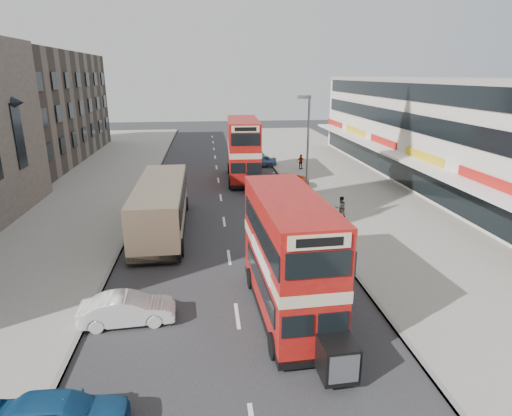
{
  "coord_description": "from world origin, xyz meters",
  "views": [
    {
      "loc": [
        -1.04,
        -13.66,
        9.58
      ],
      "look_at": [
        1.25,
        5.93,
        3.43
      ],
      "focal_mm": 30.14,
      "sensor_mm": 36.0,
      "label": 1
    }
  ],
  "objects_px": {
    "car_left_near": "(59,415)",
    "cyclist": "(275,188)",
    "street_lamp": "(307,141)",
    "car_right_b": "(282,181)",
    "pedestrian_near": "(341,208)",
    "bus_main": "(289,257)",
    "car_right_c": "(259,161)",
    "car_right_a": "(280,196)",
    "car_left_front": "(127,309)",
    "bus_second": "(243,150)",
    "coach": "(161,205)",
    "pedestrian_far": "(301,162)"
  },
  "relations": [
    {
      "from": "car_left_near",
      "to": "bus_main",
      "type": "bearing_deg",
      "value": -52.22
    },
    {
      "from": "bus_main",
      "to": "car_left_front",
      "type": "distance_m",
      "value": 6.79
    },
    {
      "from": "coach",
      "to": "pedestrian_near",
      "type": "distance_m",
      "value": 11.91
    },
    {
      "from": "street_lamp",
      "to": "car_right_b",
      "type": "xyz_separation_m",
      "value": [
        -1.06,
        4.33,
        -4.15
      ]
    },
    {
      "from": "cyclist",
      "to": "car_right_c",
      "type": "bearing_deg",
      "value": 96.38
    },
    {
      "from": "car_left_front",
      "to": "car_right_b",
      "type": "xyz_separation_m",
      "value": [
        9.85,
        20.33,
        0.02
      ]
    },
    {
      "from": "bus_main",
      "to": "car_right_a",
      "type": "height_order",
      "value": "bus_main"
    },
    {
      "from": "street_lamp",
      "to": "bus_main",
      "type": "bearing_deg",
      "value": -105.38
    },
    {
      "from": "car_right_c",
      "to": "cyclist",
      "type": "bearing_deg",
      "value": -3.96
    },
    {
      "from": "coach",
      "to": "car_right_b",
      "type": "height_order",
      "value": "coach"
    },
    {
      "from": "car_right_b",
      "to": "bus_main",
      "type": "bearing_deg",
      "value": -3.76
    },
    {
      "from": "street_lamp",
      "to": "coach",
      "type": "xyz_separation_m",
      "value": [
        -10.5,
        -5.33,
        -3.05
      ]
    },
    {
      "from": "car_left_near",
      "to": "pedestrian_far",
      "type": "distance_m",
      "value": 35.87
    },
    {
      "from": "coach",
      "to": "pedestrian_far",
      "type": "bearing_deg",
      "value": 52.66
    },
    {
      "from": "bus_main",
      "to": "pedestrian_near",
      "type": "height_order",
      "value": "bus_main"
    },
    {
      "from": "bus_main",
      "to": "coach",
      "type": "height_order",
      "value": "bus_main"
    },
    {
      "from": "street_lamp",
      "to": "coach",
      "type": "height_order",
      "value": "street_lamp"
    },
    {
      "from": "street_lamp",
      "to": "car_right_c",
      "type": "bearing_deg",
      "value": 98.08
    },
    {
      "from": "bus_second",
      "to": "car_left_front",
      "type": "relative_size",
      "value": 2.69
    },
    {
      "from": "bus_main",
      "to": "car_right_c",
      "type": "distance_m",
      "value": 29.92
    },
    {
      "from": "coach",
      "to": "pedestrian_near",
      "type": "bearing_deg",
      "value": 2.51
    },
    {
      "from": "street_lamp",
      "to": "bus_second",
      "type": "relative_size",
      "value": 0.81
    },
    {
      "from": "pedestrian_near",
      "to": "cyclist",
      "type": "relative_size",
      "value": 0.8
    },
    {
      "from": "car_right_b",
      "to": "bus_second",
      "type": "bearing_deg",
      "value": -134.04
    },
    {
      "from": "bus_main",
      "to": "bus_second",
      "type": "xyz_separation_m",
      "value": [
        0.29,
        23.96,
        0.31
      ]
    },
    {
      "from": "bus_main",
      "to": "street_lamp",
      "type": "bearing_deg",
      "value": -108.13
    },
    {
      "from": "car_left_near",
      "to": "cyclist",
      "type": "distance_m",
      "value": 25.48
    },
    {
      "from": "car_left_near",
      "to": "car_right_b",
      "type": "xyz_separation_m",
      "value": [
        10.78,
        25.89,
        -0.01
      ]
    },
    {
      "from": "street_lamp",
      "to": "car_right_c",
      "type": "xyz_separation_m",
      "value": [
        -1.95,
        13.73,
        -4.14
      ]
    },
    {
      "from": "car_right_a",
      "to": "cyclist",
      "type": "bearing_deg",
      "value": -177.85
    },
    {
      "from": "car_left_front",
      "to": "car_right_a",
      "type": "height_order",
      "value": "car_left_front"
    },
    {
      "from": "car_right_a",
      "to": "street_lamp",
      "type": "bearing_deg",
      "value": 89.4
    },
    {
      "from": "car_left_front",
      "to": "car_right_a",
      "type": "relative_size",
      "value": 0.92
    },
    {
      "from": "car_right_a",
      "to": "pedestrian_near",
      "type": "height_order",
      "value": "pedestrian_near"
    },
    {
      "from": "car_left_front",
      "to": "pedestrian_near",
      "type": "bearing_deg",
      "value": -51.02
    },
    {
      "from": "car_right_a",
      "to": "bus_second",
      "type": "bearing_deg",
      "value": -165.64
    },
    {
      "from": "car_left_near",
      "to": "pedestrian_far",
      "type": "height_order",
      "value": "pedestrian_far"
    },
    {
      "from": "bus_second",
      "to": "cyclist",
      "type": "relative_size",
      "value": 5.0
    },
    {
      "from": "car_left_near",
      "to": "coach",
      "type": "bearing_deg",
      "value": -3.58
    },
    {
      "from": "car_left_near",
      "to": "car_left_front",
      "type": "bearing_deg",
      "value": -8.35
    },
    {
      "from": "street_lamp",
      "to": "car_right_b",
      "type": "bearing_deg",
      "value": 103.72
    },
    {
      "from": "bus_second",
      "to": "pedestrian_near",
      "type": "xyz_separation_m",
      "value": [
        5.49,
        -12.67,
        -1.94
      ]
    },
    {
      "from": "car_right_c",
      "to": "pedestrian_near",
      "type": "distance_m",
      "value": 18.76
    },
    {
      "from": "coach",
      "to": "car_right_a",
      "type": "relative_size",
      "value": 2.74
    },
    {
      "from": "car_right_b",
      "to": "pedestrian_near",
      "type": "bearing_deg",
      "value": 20.56
    },
    {
      "from": "car_left_front",
      "to": "pedestrian_far",
      "type": "xyz_separation_m",
      "value": [
        13.06,
        27.47,
        0.3
      ]
    },
    {
      "from": "coach",
      "to": "car_left_front",
      "type": "height_order",
      "value": "coach"
    },
    {
      "from": "street_lamp",
      "to": "car_right_b",
      "type": "distance_m",
      "value": 6.09
    },
    {
      "from": "street_lamp",
      "to": "car_right_a",
      "type": "xyz_separation_m",
      "value": [
        -2.0,
        0.0,
        -4.2
      ]
    },
    {
      "from": "bus_second",
      "to": "cyclist",
      "type": "bearing_deg",
      "value": 111.08
    }
  ]
}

